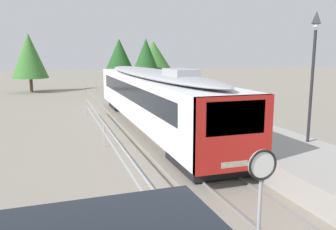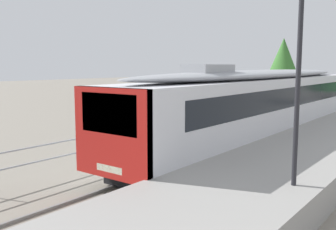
% 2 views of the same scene
% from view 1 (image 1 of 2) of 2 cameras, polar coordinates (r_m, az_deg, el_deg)
% --- Properties ---
extents(ground_plane, '(160.00, 160.00, 0.00)m').
position_cam_1_polar(ground_plane, '(18.61, -9.87, -4.30)').
color(ground_plane, gray).
extents(track_rails, '(3.20, 60.00, 0.14)m').
position_cam_1_polar(track_rails, '(19.24, -0.98, -3.56)').
color(track_rails, gray).
rests_on(track_rails, ground).
extents(commuter_train, '(2.82, 20.88, 3.74)m').
position_cam_1_polar(commuter_train, '(20.97, -2.81, 3.44)').
color(commuter_train, silver).
rests_on(commuter_train, track_rails).
extents(station_platform, '(3.90, 60.00, 0.90)m').
position_cam_1_polar(station_platform, '(20.32, 7.80, -1.71)').
color(station_platform, '#999691').
rests_on(station_platform, ground).
extents(platform_lamp_mid_platform, '(0.34, 0.34, 5.35)m').
position_cam_1_polar(platform_lamp_mid_platform, '(15.39, 22.89, 9.48)').
color(platform_lamp_mid_platform, '#232328').
rests_on(platform_lamp_mid_platform, station_platform).
extents(speed_limit_sign, '(0.61, 0.10, 2.81)m').
position_cam_1_polar(speed_limit_sign, '(7.01, 15.11, -10.82)').
color(speed_limit_sign, '#9EA0A5').
rests_on(speed_limit_sign, ground).
extents(carpark_fence, '(0.06, 36.06, 1.25)m').
position_cam_1_polar(carpark_fence, '(8.96, -2.24, -14.14)').
color(carpark_fence, '#9EA0A5').
rests_on(carpark_fence, ground).
extents(tree_behind_carpark, '(4.35, 4.35, 6.44)m').
position_cam_1_polar(tree_behind_carpark, '(46.05, -8.00, 9.35)').
color(tree_behind_carpark, brown).
rests_on(tree_behind_carpark, ground).
extents(tree_behind_station_far, '(4.15, 4.15, 6.88)m').
position_cam_1_polar(tree_behind_station_far, '(44.10, -21.85, 9.01)').
color(tree_behind_station_far, brown).
rests_on(tree_behind_station_far, ground).
extents(tree_distant_left, '(5.30, 5.30, 6.06)m').
position_cam_1_polar(tree_distant_left, '(43.73, -2.43, 9.39)').
color(tree_distant_left, brown).
rests_on(tree_distant_left, ground).
extents(tree_distant_centre, '(3.76, 3.76, 6.23)m').
position_cam_1_polar(tree_distant_centre, '(39.98, -3.64, 9.14)').
color(tree_distant_centre, brown).
rests_on(tree_distant_centre, ground).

